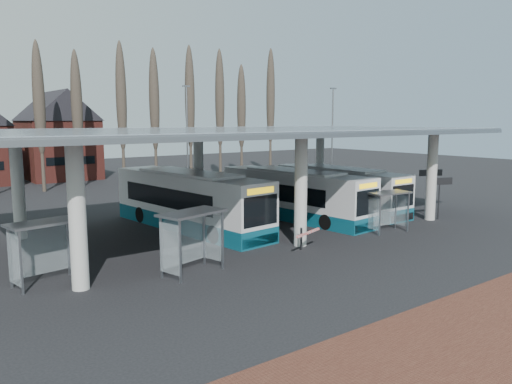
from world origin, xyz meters
TOP-DOWN VIEW (x-y plane):
  - ground at (0.00, 0.00)m, footprint 140.00×140.00m
  - station_canopy at (0.00, 8.00)m, footprint 32.00×16.00m
  - poplar_row at (0.00, 33.00)m, footprint 45.10×1.10m
  - lamp_post_b at (6.00, 26.00)m, footprint 0.80×0.16m
  - lamp_post_c at (20.00, 20.00)m, footprint 0.80×0.16m
  - bus_1 at (-2.76, 10.05)m, footprint 4.25×13.41m
  - bus_2 at (4.76, 8.59)m, footprint 3.84×12.54m
  - bus_3 at (9.67, 9.00)m, footprint 2.61×11.86m
  - shelter_0 at (-12.96, 4.10)m, footprint 3.11×1.91m
  - shelter_1 at (-7.29, 1.75)m, footprint 3.35×2.24m
  - shelter_2 at (6.59, 1.92)m, footprint 2.86×1.71m
  - info_sign_0 at (12.64, 2.27)m, footprint 1.86×0.81m
  - info_sign_1 at (16.56, 5.64)m, footprint 1.88×0.88m
  - barrier at (-0.59, 1.35)m, footprint 2.30×1.04m

SIDE VIEW (x-z plane):
  - ground at x=0.00m, z-range 0.00..0.00m
  - barrier at x=-0.59m, z-range 0.33..1.53m
  - bus_3 at x=9.67m, z-range -0.09..3.20m
  - bus_2 at x=4.76m, z-range -0.10..3.33m
  - bus_1 at x=-2.76m, z-range -0.11..3.56m
  - shelter_2 at x=6.59m, z-range 0.57..3.07m
  - shelter_0 at x=-12.96m, z-range 0.61..3.31m
  - shelter_1 at x=-7.29m, z-range 0.65..3.49m
  - info_sign_0 at x=12.64m, z-range 0.99..3.90m
  - info_sign_1 at x=16.56m, z-range 1.01..3.98m
  - lamp_post_b at x=6.00m, z-range 0.25..10.42m
  - lamp_post_c at x=20.00m, z-range 0.25..10.42m
  - station_canopy at x=0.00m, z-range 2.51..8.85m
  - poplar_row at x=0.00m, z-range 1.53..16.03m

